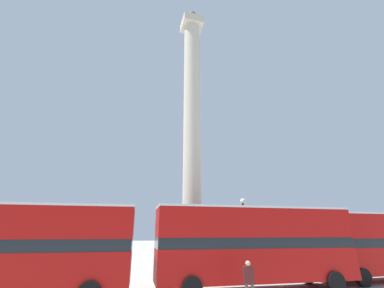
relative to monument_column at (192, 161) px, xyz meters
The scene contains 7 objects.
ground_plane 8.90m from the monument_column, ahead, with size 200.00×200.00×0.00m, color #9E9B93.
monument_column is the anchor object (origin of this frame).
bus_b 13.67m from the monument_column, 149.21° to the right, with size 11.00×3.31×4.26m.
bus_c 9.42m from the monument_column, 73.68° to the right, with size 11.29×3.21×4.38m.
equestrian_statue 12.63m from the monument_column, 147.54° to the left, with size 4.26×3.51×5.62m.
street_lamp 7.58m from the monument_column, 46.47° to the right, with size 0.36×0.36×5.36m.
pedestrian_near_lamp 12.20m from the monument_column, 89.60° to the right, with size 0.50×0.30×1.77m.
Camera 1 is at (-5.62, -20.74, 2.91)m, focal length 24.00 mm.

